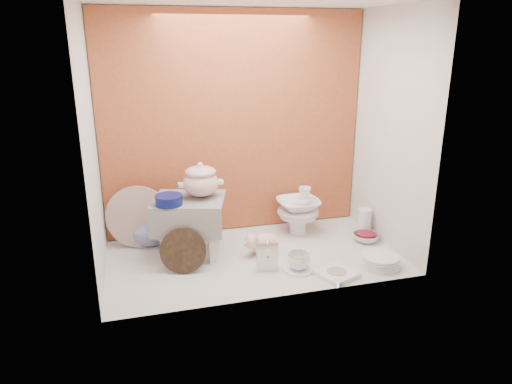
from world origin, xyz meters
TOP-DOWN VIEW (x-y plane):
  - ground at (0.00, 0.00)m, footprint 1.80×1.80m
  - niche_shell at (0.00, 0.18)m, footprint 1.86×1.03m
  - step_stool at (-0.37, 0.15)m, footprint 0.51×0.47m
  - soup_tureen at (-0.29, 0.16)m, footprint 0.31×0.31m
  - cobalt_bowl at (-0.50, 0.07)m, footprint 0.16×0.16m
  - floral_platter at (-0.68, 0.34)m, footprint 0.42×0.13m
  - blue_white_vase at (-0.62, 0.37)m, footprint 0.25×0.25m
  - lacquer_tray at (-0.45, -0.08)m, footprint 0.28×0.14m
  - mantel_clock at (0.03, -0.20)m, footprint 0.13×0.06m
  - plush_pig at (0.07, 0.03)m, footprint 0.26×0.20m
  - teacup_saucer at (0.21, -0.25)m, footprint 0.23×0.23m
  - gold_rim_teacup at (0.21, -0.25)m, footprint 0.14×0.14m
  - lattice_dish at (0.40, -0.37)m, footprint 0.26×0.26m
  - dinner_plate_stack at (0.70, -0.34)m, footprint 0.28×0.28m
  - crystal_bowl at (0.79, 0.03)m, footprint 0.19×0.19m
  - clear_glass_vase at (0.83, 0.13)m, footprint 0.10×0.10m
  - porcelain_tower at (0.40, 0.29)m, footprint 0.30×0.30m

SIDE VIEW (x-z plane):
  - ground at x=0.00m, z-range 0.00..0.00m
  - teacup_saucer at x=0.21m, z-range 0.00..0.01m
  - lattice_dish at x=0.40m, z-range 0.00..0.03m
  - crystal_bowl at x=0.79m, z-range 0.00..0.05m
  - dinner_plate_stack at x=0.70m, z-range 0.00..0.07m
  - gold_rim_teacup at x=0.21m, z-range 0.01..0.11m
  - plush_pig at x=0.07m, z-range 0.00..0.14m
  - mantel_clock at x=0.03m, z-range 0.00..0.18m
  - clear_glass_vase at x=0.83m, z-range 0.00..0.19m
  - blue_white_vase at x=-0.62m, z-range 0.00..0.23m
  - lacquer_tray at x=-0.45m, z-range 0.00..0.27m
  - porcelain_tower at x=0.40m, z-range 0.00..0.34m
  - step_stool at x=-0.37m, z-range 0.00..0.37m
  - floral_platter at x=-0.68m, z-range 0.00..0.42m
  - cobalt_bowl at x=-0.50m, z-range 0.37..0.43m
  - soup_tureen at x=-0.29m, z-range 0.37..0.60m
  - niche_shell at x=0.00m, z-range 0.17..1.70m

